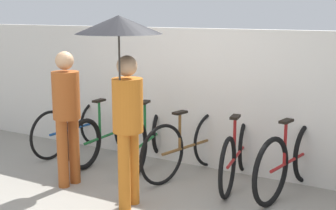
{
  "coord_description": "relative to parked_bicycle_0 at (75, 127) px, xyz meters",
  "views": [
    {
      "loc": [
        2.65,
        -3.43,
        2.06
      ],
      "look_at": [
        0.0,
        1.13,
        1.0
      ],
      "focal_mm": 50.0,
      "sensor_mm": 36.0,
      "label": 1
    }
  ],
  "objects": [
    {
      "name": "parked_bicycle_1",
      "position": [
        0.65,
        -0.04,
        -0.02
      ],
      "size": [
        0.44,
        1.72,
        1.04
      ],
      "rotation": [
        0.0,
        0.0,
        1.6
      ],
      "color": "black",
      "rests_on": "ground"
    },
    {
      "name": "parked_bicycle_5",
      "position": [
        3.24,
        -0.01,
        0.02
      ],
      "size": [
        0.47,
        1.7,
        1.04
      ],
      "rotation": [
        0.0,
        0.0,
        1.41
      ],
      "color": "black",
      "rests_on": "ground"
    },
    {
      "name": "parked_bicycle_0",
      "position": [
        0.0,
        0.0,
        0.0
      ],
      "size": [
        0.44,
        1.65,
        1.06
      ],
      "rotation": [
        0.0,
        0.0,
        1.5
      ],
      "color": "black",
      "rests_on": "ground"
    },
    {
      "name": "parked_bicycle_4",
      "position": [
        2.59,
        -0.02,
        -0.01
      ],
      "size": [
        0.47,
        1.67,
        0.99
      ],
      "rotation": [
        0.0,
        0.0,
        1.74
      ],
      "color": "black",
      "rests_on": "ground"
    },
    {
      "name": "back_wall",
      "position": [
        1.94,
        0.37,
        0.55
      ],
      "size": [
        11.88,
        0.12,
        1.84
      ],
      "color": "silver",
      "rests_on": "ground"
    },
    {
      "name": "parked_bicycle_2",
      "position": [
        1.29,
        0.04,
        -0.0
      ],
      "size": [
        0.53,
        1.66,
        1.04
      ],
      "rotation": [
        0.0,
        0.0,
        1.78
      ],
      "color": "black",
      "rests_on": "ground"
    },
    {
      "name": "parked_bicycle_3",
      "position": [
        1.94,
        -0.05,
        0.02
      ],
      "size": [
        0.54,
        1.68,
        1.09
      ],
      "rotation": [
        0.0,
        0.0,
        1.35
      ],
      "color": "black",
      "rests_on": "ground"
    },
    {
      "name": "pedestrian_leading",
      "position": [
        0.87,
        -1.1,
        0.56
      ],
      "size": [
        0.32,
        0.32,
        1.61
      ],
      "rotation": [
        0.0,
        0.0,
        3.04
      ],
      "color": "#9E4C1E",
      "rests_on": "ground"
    },
    {
      "name": "pedestrian_center",
      "position": [
        1.86,
        -1.35,
        1.14
      ],
      "size": [
        0.86,
        0.86,
        2.02
      ],
      "rotation": [
        0.0,
        0.0,
        3.2
      ],
      "color": "#C66B1E",
      "rests_on": "ground"
    }
  ]
}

